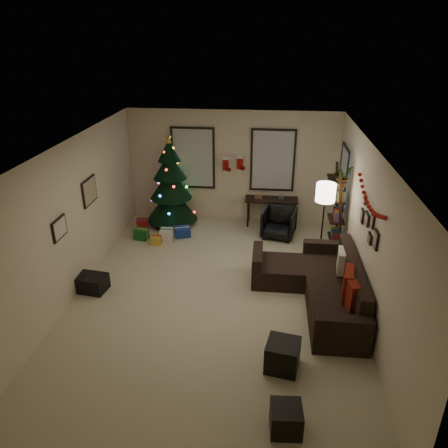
# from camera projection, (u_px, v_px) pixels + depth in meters

# --- Properties ---
(floor) EXTENTS (7.00, 7.00, 0.00)m
(floor) POSITION_uv_depth(u_px,v_px,m) (215.00, 296.00, 7.77)
(floor) COLOR beige
(floor) RESTS_ON ground
(ceiling) EXTENTS (7.00, 7.00, 0.00)m
(ceiling) POSITION_uv_depth(u_px,v_px,m) (213.00, 148.00, 6.66)
(ceiling) COLOR white
(ceiling) RESTS_ON floor
(wall_back) EXTENTS (5.00, 0.00, 5.00)m
(wall_back) POSITION_uv_depth(u_px,v_px,m) (233.00, 167.00, 10.39)
(wall_back) COLOR beige
(wall_back) RESTS_ON floor
(wall_front) EXTENTS (5.00, 0.00, 5.00)m
(wall_front) POSITION_uv_depth(u_px,v_px,m) (167.00, 383.00, 4.05)
(wall_front) COLOR beige
(wall_front) RESTS_ON floor
(wall_left) EXTENTS (0.00, 7.00, 7.00)m
(wall_left) POSITION_uv_depth(u_px,v_px,m) (71.00, 221.00, 7.46)
(wall_left) COLOR beige
(wall_left) RESTS_ON floor
(wall_right) EXTENTS (0.00, 7.00, 7.00)m
(wall_right) POSITION_uv_depth(u_px,v_px,m) (368.00, 234.00, 6.98)
(wall_right) COLOR beige
(wall_right) RESTS_ON floor
(window_back_left) EXTENTS (1.05, 0.06, 1.50)m
(window_back_left) POSITION_uv_depth(u_px,v_px,m) (193.00, 158.00, 10.37)
(window_back_left) COLOR #728CB2
(window_back_left) RESTS_ON wall_back
(window_back_right) EXTENTS (1.05, 0.06, 1.50)m
(window_back_right) POSITION_uv_depth(u_px,v_px,m) (273.00, 160.00, 10.19)
(window_back_right) COLOR #728CB2
(window_back_right) RESTS_ON wall_back
(window_right_wall) EXTENTS (0.06, 0.90, 1.30)m
(window_right_wall) POSITION_uv_depth(u_px,v_px,m) (344.00, 177.00, 9.23)
(window_right_wall) COLOR #728CB2
(window_right_wall) RESTS_ON wall_right
(christmas_tree) EXTENTS (1.21, 1.21, 2.25)m
(christmas_tree) POSITION_uv_depth(u_px,v_px,m) (171.00, 187.00, 10.30)
(christmas_tree) COLOR black
(christmas_tree) RESTS_ON floor
(presents) EXTENTS (1.30, 0.89, 0.30)m
(presents) POSITION_uv_depth(u_px,v_px,m) (159.00, 232.00, 9.89)
(presents) COLOR gold
(presents) RESTS_ON floor
(sofa) EXTENTS (1.81, 2.64, 0.85)m
(sofa) POSITION_uv_depth(u_px,v_px,m) (320.00, 285.00, 7.57)
(sofa) COLOR black
(sofa) RESTS_ON floor
(pillow_red_a) EXTENTS (0.19, 0.48, 0.47)m
(pillow_red_a) POSITION_uv_depth(u_px,v_px,m) (351.00, 293.00, 6.70)
(pillow_red_a) COLOR maroon
(pillow_red_a) RESTS_ON sofa
(pillow_red_b) EXTENTS (0.23, 0.52, 0.50)m
(pillow_red_b) POSITION_uv_depth(u_px,v_px,m) (348.00, 284.00, 6.94)
(pillow_red_b) COLOR maroon
(pillow_red_b) RESTS_ON sofa
(pillow_cream) EXTENTS (0.17, 0.42, 0.41)m
(pillow_cream) POSITION_uv_depth(u_px,v_px,m) (341.00, 261.00, 7.65)
(pillow_cream) COLOR beige
(pillow_cream) RESTS_ON sofa
(ottoman_near) EXTENTS (0.53, 0.53, 0.43)m
(ottoman_near) POSITION_uv_depth(u_px,v_px,m) (283.00, 355.00, 6.04)
(ottoman_near) COLOR black
(ottoman_near) RESTS_ON floor
(ottoman_far) EXTENTS (0.39, 0.39, 0.35)m
(ottoman_far) POSITION_uv_depth(u_px,v_px,m) (286.00, 419.00, 5.11)
(ottoman_far) COLOR black
(ottoman_far) RESTS_ON floor
(desk) EXTENTS (1.25, 0.45, 0.67)m
(desk) POSITION_uv_depth(u_px,v_px,m) (271.00, 202.00, 10.35)
(desk) COLOR black
(desk) RESTS_ON floor
(desk_chair) EXTENTS (0.77, 0.74, 0.68)m
(desk_chair) POSITION_uv_depth(u_px,v_px,m) (279.00, 223.00, 9.85)
(desk_chair) COLOR black
(desk_chair) RESTS_ON floor
(bookshelf) EXTENTS (0.30, 0.57, 1.95)m
(bookshelf) POSITION_uv_depth(u_px,v_px,m) (337.00, 213.00, 8.83)
(bookshelf) COLOR black
(bookshelf) RESTS_ON floor
(potted_plant) EXTENTS (0.61, 0.62, 0.52)m
(potted_plant) POSITION_uv_depth(u_px,v_px,m) (343.00, 173.00, 8.36)
(potted_plant) COLOR #4C4C4C
(potted_plant) RESTS_ON bookshelf
(floor_lamp) EXTENTS (0.37, 0.37, 1.75)m
(floor_lamp) POSITION_uv_depth(u_px,v_px,m) (325.00, 198.00, 8.16)
(floor_lamp) COLOR black
(floor_lamp) RESTS_ON floor
(art_map) EXTENTS (0.04, 0.60, 0.50)m
(art_map) POSITION_uv_depth(u_px,v_px,m) (89.00, 191.00, 8.13)
(art_map) COLOR black
(art_map) RESTS_ON wall_left
(art_abstract) EXTENTS (0.04, 0.45, 0.35)m
(art_abstract) POSITION_uv_depth(u_px,v_px,m) (59.00, 228.00, 7.01)
(art_abstract) COLOR black
(art_abstract) RESTS_ON wall_left
(gallery) EXTENTS (0.03, 1.25, 0.54)m
(gallery) POSITION_uv_depth(u_px,v_px,m) (369.00, 224.00, 6.82)
(gallery) COLOR black
(gallery) RESTS_ON wall_right
(garland) EXTENTS (0.08, 1.90, 0.30)m
(garland) POSITION_uv_depth(u_px,v_px,m) (370.00, 199.00, 6.71)
(garland) COLOR #A5140C
(garland) RESTS_ON wall_right
(stocking_left) EXTENTS (0.20, 0.05, 0.36)m
(stocking_left) POSITION_uv_depth(u_px,v_px,m) (226.00, 163.00, 10.19)
(stocking_left) COLOR #990F0C
(stocking_left) RESTS_ON wall_back
(stocking_right) EXTENTS (0.20, 0.05, 0.36)m
(stocking_right) POSITION_uv_depth(u_px,v_px,m) (240.00, 162.00, 10.27)
(stocking_right) COLOR #990F0C
(stocking_right) RESTS_ON wall_back
(storage_bin) EXTENTS (0.65, 0.48, 0.30)m
(storage_bin) POSITION_uv_depth(u_px,v_px,m) (90.00, 283.00, 7.89)
(storage_bin) COLOR black
(storage_bin) RESTS_ON floor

